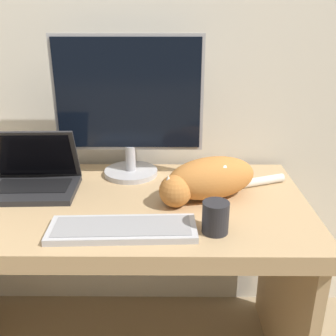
{
  "coord_description": "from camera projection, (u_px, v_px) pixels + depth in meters",
  "views": [
    {
      "loc": [
        0.24,
        -0.89,
        1.34
      ],
      "look_at": [
        0.23,
        0.31,
        0.86
      ],
      "focal_mm": 42.0,
      "sensor_mm": 36.0,
      "label": 1
    }
  ],
  "objects": [
    {
      "name": "desk",
      "position": [
        105.0,
        238.0,
        1.43
      ],
      "size": [
        1.43,
        0.69,
        0.73
      ],
      "color": "tan",
      "rests_on": "ground_plane"
    },
    {
      "name": "laptop",
      "position": [
        32.0,
        179.0,
        1.43
      ],
      "size": [
        0.33,
        0.24,
        0.23
      ],
      "rotation": [
        0.0,
        0.0,
        0.03
      ],
      "color": "#232326",
      "rests_on": "desk"
    },
    {
      "name": "monitor",
      "position": [
        129.0,
        105.0,
        1.48
      ],
      "size": [
        0.56,
        0.21,
        0.54
      ],
      "color": "#B2B2B7",
      "rests_on": "desk"
    },
    {
      "name": "external_keyboard",
      "position": [
        123.0,
        229.0,
        1.16
      ],
      "size": [
        0.44,
        0.16,
        0.02
      ],
      "rotation": [
        0.0,
        0.0,
        0.04
      ],
      "color": "#BCBCC1",
      "rests_on": "desk"
    },
    {
      "name": "coffee_mug",
      "position": [
        215.0,
        217.0,
        1.15
      ],
      "size": [
        0.08,
        0.08,
        0.1
      ],
      "color": "#232328",
      "rests_on": "desk"
    },
    {
      "name": "cat",
      "position": [
        208.0,
        178.0,
        1.36
      ],
      "size": [
        0.48,
        0.29,
        0.15
      ],
      "rotation": [
        0.0,
        0.0,
        0.36
      ],
      "color": "#C67A38",
      "rests_on": "desk"
    },
    {
      "name": "wall_back",
      "position": [
        110.0,
        23.0,
        1.54
      ],
      "size": [
        6.4,
        0.06,
        2.6
      ],
      "color": "silver",
      "rests_on": "ground_plane"
    }
  ]
}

